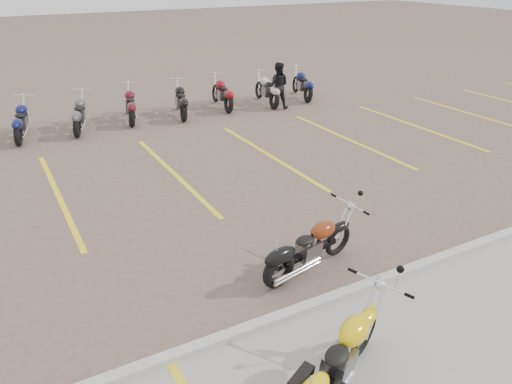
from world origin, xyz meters
The scene contains 7 objects.
ground centered at (0.00, 0.00, 0.00)m, with size 100.00×100.00×0.00m, color #745C53.
curb centered at (0.00, -2.00, 0.06)m, with size 60.00×0.18×0.12m, color #ADAAA3.
parking_stripes centered at (0.00, 4.00, 0.00)m, with size 38.00×5.50×0.01m, color yellow, non-canonical shape.
yellow_cruiser centered at (-0.76, -3.43, 0.44)m, with size 1.99×1.10×0.89m.
flame_cruiser centered at (0.42, -1.11, 0.41)m, with size 2.01×0.55×0.83m.
person_b centered at (5.40, 8.01, 0.80)m, with size 0.78×0.61×1.61m, color black.
bg_bike_row centered at (-0.46, 8.98, 0.55)m, with size 15.87×2.09×1.10m.
Camera 1 is at (-3.71, -6.87, 4.69)m, focal length 35.00 mm.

